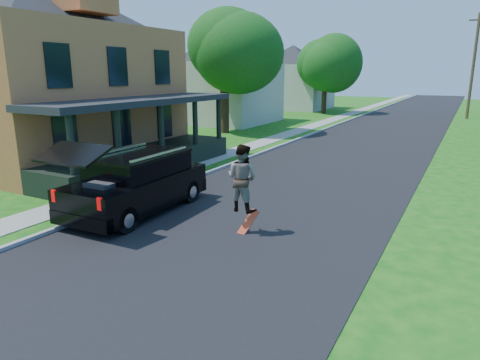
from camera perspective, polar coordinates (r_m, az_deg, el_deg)
The scene contains 14 objects.
ground at distance 10.57m, azimuth -5.61°, elevation -9.13°, with size 140.00×140.00×0.00m, color #105411.
street at distance 28.85m, azimuth 17.18°, elevation 5.23°, with size 8.00×120.00×0.02m, color black.
curb at distance 29.88m, azimuth 9.54°, elevation 5.96°, with size 0.15×120.00×0.12m, color #9B9B96.
sidewalk at distance 30.41m, azimuth 6.76°, elevation 6.19°, with size 1.30×120.00×0.03m, color gray.
front_walk at distance 20.94m, azimuth -18.17°, elevation 1.97°, with size 6.50×1.20×0.03m, color gray.
main_house at distance 23.05m, azimuth -25.04°, elevation 14.77°, with size 15.56×15.56×10.10m.
neighbor_house_mid at distance 37.22m, azimuth -2.36°, elevation 14.19°, with size 12.78×12.78×8.30m.
neighbor_house_far at distance 51.63m, azimuth 7.02°, elevation 14.09°, with size 12.78×12.78×8.30m.
black_suv at distance 13.28m, azimuth -13.60°, elevation -0.38°, with size 2.15×5.24×2.41m.
skateboarder at distance 11.11m, azimuth 0.27°, elevation 0.27°, with size 0.91×0.74×1.77m.
skateboard at distance 11.40m, azimuth 1.00°, elevation -5.95°, with size 0.52×0.49×0.75m.
tree_left_mid at distance 30.38m, azimuth -2.12°, elevation 17.60°, with size 7.44×7.64×9.22m.
tree_left_far at distance 46.04m, azimuth 11.35°, elevation 15.40°, with size 5.69×5.58×8.44m.
utility_pole_far at distance 45.13m, azimuth 28.67°, elevation 13.26°, with size 1.62×0.31×9.26m.
Camera 1 is at (5.49, -8.01, 4.17)m, focal length 32.00 mm.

